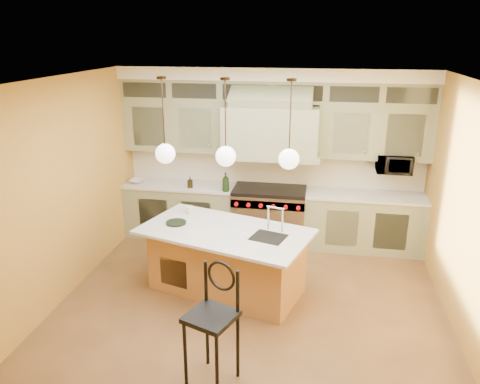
% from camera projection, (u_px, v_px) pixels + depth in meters
% --- Properties ---
extents(floor, '(5.00, 5.00, 0.00)m').
position_uv_depth(floor, '(249.00, 310.00, 6.06)').
color(floor, brown).
rests_on(floor, ground).
extents(ceiling, '(5.00, 5.00, 0.00)m').
position_uv_depth(ceiling, '(251.00, 81.00, 5.13)').
color(ceiling, white).
rests_on(ceiling, wall_back).
extents(wall_back, '(5.00, 0.00, 5.00)m').
position_uv_depth(wall_back, '(273.00, 154.00, 7.92)').
color(wall_back, '#B48331').
rests_on(wall_back, ground).
extents(wall_front, '(5.00, 0.00, 5.00)m').
position_uv_depth(wall_front, '(195.00, 328.00, 3.26)').
color(wall_front, '#B48331').
rests_on(wall_front, ground).
extents(wall_left, '(0.00, 5.00, 5.00)m').
position_uv_depth(wall_left, '(58.00, 193.00, 6.00)').
color(wall_left, '#B48331').
rests_on(wall_left, ground).
extents(wall_right, '(0.00, 5.00, 5.00)m').
position_uv_depth(wall_right, '(473.00, 219.00, 5.18)').
color(wall_right, '#B48331').
rests_on(wall_right, ground).
extents(back_cabinetry, '(5.00, 0.77, 2.90)m').
position_uv_depth(back_cabinetry, '(271.00, 160.00, 7.68)').
color(back_cabinetry, gray).
rests_on(back_cabinetry, floor).
extents(range, '(1.20, 0.74, 0.96)m').
position_uv_depth(range, '(269.00, 215.00, 7.90)').
color(range, silver).
rests_on(range, floor).
extents(kitchen_island, '(2.47, 1.78, 1.35)m').
position_uv_depth(kitchen_island, '(227.00, 259.00, 6.39)').
color(kitchen_island, '#AD6E3D').
rests_on(kitchen_island, floor).
extents(counter_stool, '(0.58, 0.58, 1.28)m').
position_uv_depth(counter_stool, '(213.00, 317.00, 4.62)').
color(counter_stool, black).
rests_on(counter_stool, floor).
extents(microwave, '(0.54, 0.37, 0.30)m').
position_uv_depth(microwave, '(394.00, 164.00, 7.37)').
color(microwave, black).
rests_on(microwave, back_cabinetry).
extents(oil_bottle_a, '(0.13, 0.13, 0.32)m').
position_uv_depth(oil_bottle_a, '(226.00, 182.00, 7.62)').
color(oil_bottle_a, black).
rests_on(oil_bottle_a, back_cabinetry).
extents(oil_bottle_b, '(0.10, 0.10, 0.19)m').
position_uv_depth(oil_bottle_b, '(190.00, 182.00, 7.83)').
color(oil_bottle_b, black).
rests_on(oil_bottle_b, back_cabinetry).
extents(fruit_bowl, '(0.29, 0.29, 0.06)m').
position_uv_depth(fruit_bowl, '(138.00, 181.00, 8.09)').
color(fruit_bowl, beige).
rests_on(fruit_bowl, back_cabinetry).
extents(cup, '(0.12, 0.12, 0.10)m').
position_uv_depth(cup, '(189.00, 210.00, 6.78)').
color(cup, white).
rests_on(cup, kitchen_island).
extents(pendant_left, '(0.26, 0.26, 1.11)m').
position_uv_depth(pendant_left, '(165.00, 151.00, 6.05)').
color(pendant_left, '#2D2319').
rests_on(pendant_left, ceiling).
extents(pendant_center, '(0.26, 0.26, 1.11)m').
position_uv_depth(pendant_center, '(226.00, 154.00, 5.92)').
color(pendant_center, '#2D2319').
rests_on(pendant_center, ceiling).
extents(pendant_right, '(0.26, 0.26, 1.11)m').
position_uv_depth(pendant_right, '(289.00, 157.00, 5.78)').
color(pendant_right, '#2D2319').
rests_on(pendant_right, ceiling).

